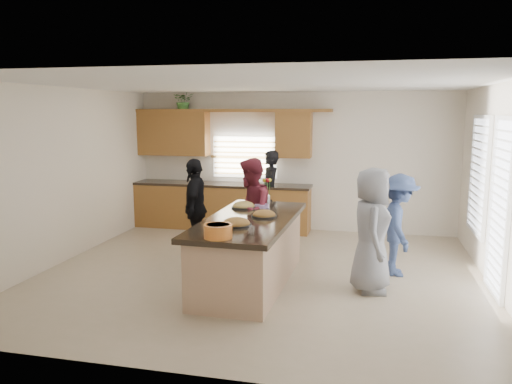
% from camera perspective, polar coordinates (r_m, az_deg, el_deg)
% --- Properties ---
extents(floor, '(6.50, 6.50, 0.00)m').
position_cam_1_polar(floor, '(7.61, 0.52, -9.30)').
color(floor, tan).
rests_on(floor, ground).
extents(room_shell, '(6.52, 6.02, 2.81)m').
position_cam_1_polar(room_shell, '(7.23, 0.54, 5.13)').
color(room_shell, silver).
rests_on(room_shell, ground).
extents(back_cabinetry, '(4.08, 0.66, 2.46)m').
position_cam_1_polar(back_cabinetry, '(10.34, -4.14, 0.83)').
color(back_cabinetry, '#975E2B').
rests_on(back_cabinetry, ground).
extents(right_wall_glazing, '(0.06, 4.00, 2.25)m').
position_cam_1_polar(right_wall_glazing, '(7.19, 26.22, -0.34)').
color(right_wall_glazing, white).
rests_on(right_wall_glazing, ground).
extents(island, '(1.23, 2.73, 0.95)m').
position_cam_1_polar(island, '(7.06, -0.72, -6.92)').
color(island, tan).
rests_on(island, ground).
extents(platter_front, '(0.40, 0.40, 0.16)m').
position_cam_1_polar(platter_front, '(6.48, -2.27, -3.63)').
color(platter_front, black).
rests_on(platter_front, island).
extents(platter_mid, '(0.36, 0.36, 0.15)m').
position_cam_1_polar(platter_mid, '(7.00, 0.93, -2.65)').
color(platter_mid, black).
rests_on(platter_mid, island).
extents(platter_back, '(0.37, 0.37, 0.15)m').
position_cam_1_polar(platter_back, '(7.65, -1.42, -1.63)').
color(platter_back, black).
rests_on(platter_back, island).
extents(salad_bowl, '(0.33, 0.33, 0.16)m').
position_cam_1_polar(salad_bowl, '(5.86, -4.36, -4.40)').
color(salad_bowl, orange).
rests_on(salad_bowl, island).
extents(clear_cup, '(0.07, 0.07, 0.10)m').
position_cam_1_polar(clear_cup, '(6.01, -0.52, -4.40)').
color(clear_cup, white).
rests_on(clear_cup, island).
extents(plate_stack, '(0.22, 0.22, 0.05)m').
position_cam_1_polar(plate_stack, '(7.69, 0.65, -1.60)').
color(plate_stack, '#B18BCB').
rests_on(plate_stack, island).
extents(flower_vase, '(0.14, 0.14, 0.41)m').
position_cam_1_polar(flower_vase, '(7.97, 1.25, 0.25)').
color(flower_vase, silver).
rests_on(flower_vase, island).
extents(potted_plant, '(0.52, 0.49, 0.46)m').
position_cam_1_polar(potted_plant, '(10.58, -8.25, 10.29)').
color(potted_plant, '#3E7A31').
rests_on(potted_plant, back_cabinetry).
extents(woman_left_back, '(0.59, 0.71, 1.65)m').
position_cam_1_polar(woman_left_back, '(9.94, 1.61, 0.02)').
color(woman_left_back, black).
rests_on(woman_left_back, ground).
extents(woman_left_mid, '(0.73, 0.89, 1.70)m').
position_cam_1_polar(woman_left_mid, '(7.87, -0.65, -2.27)').
color(woman_left_mid, maroon).
rests_on(woman_left_mid, ground).
extents(woman_left_front, '(0.58, 1.03, 1.65)m').
position_cam_1_polar(woman_left_front, '(8.40, -6.95, -1.77)').
color(woman_left_front, black).
rests_on(woman_left_front, ground).
extents(woman_right_back, '(0.65, 1.03, 1.52)m').
position_cam_1_polar(woman_right_back, '(7.67, 16.02, -3.63)').
color(woman_right_back, '#384B7B').
rests_on(woman_right_back, ground).
extents(woman_right_front, '(0.58, 0.85, 1.69)m').
position_cam_1_polar(woman_right_front, '(6.87, 13.08, -4.27)').
color(woman_right_front, gray).
rests_on(woman_right_front, ground).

